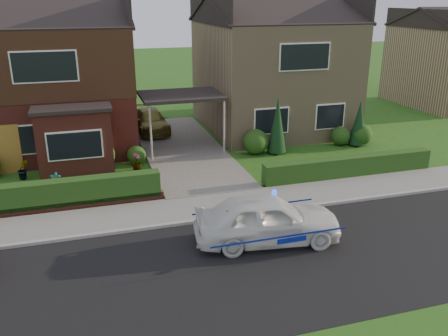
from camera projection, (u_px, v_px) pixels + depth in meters
name	position (u px, v px, depth m)	size (l,w,h in m)	color
ground	(265.00, 264.00, 13.31)	(120.00, 120.00, 0.00)	#294E14
road	(265.00, 264.00, 13.31)	(60.00, 6.00, 0.02)	black
kerb	(232.00, 217.00, 16.04)	(60.00, 0.16, 0.12)	#9E9993
sidewalk	(223.00, 205.00, 16.99)	(60.00, 2.00, 0.10)	slate
driveway	(183.00, 149.00, 23.19)	(3.80, 12.00, 0.12)	#666059
house_left	(51.00, 68.00, 22.95)	(7.50, 9.53, 7.25)	maroon
house_right	(272.00, 62.00, 26.24)	(7.50, 8.06, 7.25)	tan
carport_link	(181.00, 96.00, 22.26)	(3.80, 3.00, 2.77)	black
dwarf_wall	(53.00, 208.00, 16.44)	(7.70, 0.25, 0.36)	maroon
hedge_left	(54.00, 211.00, 16.64)	(7.50, 0.55, 0.90)	#143C13
hedge_right	(348.00, 177.00, 19.71)	(7.50, 0.55, 0.80)	#143C13
shrub_left_mid	(99.00, 155.00, 20.37)	(1.32, 1.32, 1.32)	#143C13
shrub_left_near	(136.00, 155.00, 21.15)	(0.84, 0.84, 0.84)	#143C13
shrub_right_near	(256.00, 142.00, 22.44)	(1.20, 1.20, 1.20)	#143C13
shrub_right_mid	(341.00, 136.00, 23.82)	(0.96, 0.96, 0.96)	#143C13
shrub_right_far	(361.00, 135.00, 23.80)	(1.08, 1.08, 1.08)	#143C13
conifer_a	(277.00, 127.00, 22.29)	(0.90, 0.90, 2.60)	black
conifer_b	(359.00, 124.00, 23.56)	(0.90, 0.90, 2.20)	black
police_car	(267.00, 219.00, 14.28)	(4.05, 4.60, 1.66)	silver
driveway_car	(151.00, 121.00, 25.85)	(1.61, 3.95, 1.15)	brown
potted_plant_a	(56.00, 183.00, 17.99)	(0.42, 0.28, 0.79)	gray
potted_plant_b	(23.00, 170.00, 19.34)	(0.46, 0.37, 0.83)	gray
potted_plant_c	(137.00, 162.00, 20.32)	(0.43, 0.43, 0.77)	gray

